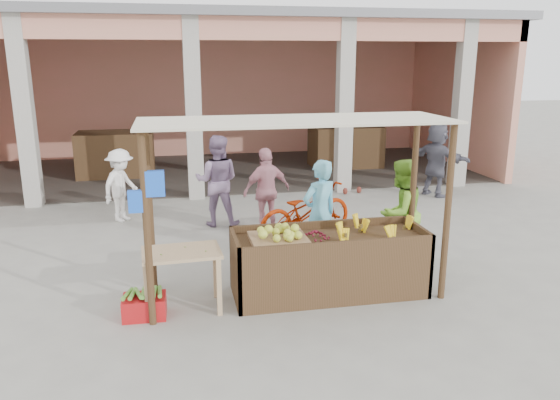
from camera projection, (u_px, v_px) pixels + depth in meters
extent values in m
plane|color=gray|center=(293.00, 296.00, 7.43)|extent=(60.00, 60.00, 0.00)
cube|color=tan|center=(216.00, 93.00, 17.73)|extent=(14.00, 0.20, 4.00)
cube|color=tan|center=(456.00, 97.00, 16.30)|extent=(0.20, 6.00, 4.00)
cube|color=tan|center=(237.00, 28.00, 11.83)|extent=(14.00, 0.30, 0.50)
cube|color=slate|center=(223.00, 20.00, 14.44)|extent=(14.40, 6.40, 0.20)
cube|color=#ACA69D|center=(25.00, 114.00, 11.41)|extent=(0.35, 0.35, 4.00)
cube|color=#ACA69D|center=(193.00, 110.00, 12.08)|extent=(0.35, 0.35, 4.00)
cube|color=#ACA69D|center=(344.00, 108.00, 12.75)|extent=(0.35, 0.35, 4.00)
cube|color=#ACA69D|center=(462.00, 105.00, 13.33)|extent=(0.35, 0.35, 4.00)
cube|color=#4A301D|center=(116.00, 154.00, 14.76)|extent=(2.00, 1.20, 1.20)
cube|color=#4A301D|center=(346.00, 147.00, 16.00)|extent=(2.00, 1.20, 1.20)
cube|color=#4A301D|center=(329.00, 265.00, 7.42)|extent=(2.60, 0.95, 0.80)
cylinder|color=#4A301D|center=(147.00, 232.00, 6.35)|extent=(0.09, 0.09, 2.35)
cylinder|color=#4A301D|center=(447.00, 214.00, 7.07)|extent=(0.09, 0.09, 2.35)
cylinder|color=#4A301D|center=(150.00, 208.00, 7.34)|extent=(0.09, 0.09, 2.35)
cylinder|color=#4A301D|center=(413.00, 195.00, 8.07)|extent=(0.09, 0.09, 2.35)
cube|color=beige|center=(296.00, 120.00, 6.91)|extent=(4.00, 1.35, 0.03)
cube|color=blue|center=(155.00, 184.00, 6.22)|extent=(0.22, 0.08, 0.30)
cube|color=blue|center=(136.00, 201.00, 6.23)|extent=(0.18, 0.07, 0.26)
cube|color=#916D4B|center=(278.00, 239.00, 7.18)|extent=(0.74, 0.64, 0.06)
ellipsoid|color=yellow|center=(278.00, 232.00, 7.15)|extent=(0.63, 0.55, 0.14)
ellipsoid|color=maroon|center=(315.00, 235.00, 7.21)|extent=(0.44, 0.36, 0.14)
cube|color=tan|center=(181.00, 252.00, 6.86)|extent=(1.01, 0.71, 0.04)
cube|color=tan|center=(147.00, 293.00, 6.61)|extent=(0.06, 0.06, 0.75)
cube|color=tan|center=(219.00, 287.00, 6.78)|extent=(0.06, 0.06, 0.75)
cube|color=tan|center=(148.00, 276.00, 7.13)|extent=(0.06, 0.06, 0.75)
cube|color=tan|center=(215.00, 271.00, 7.30)|extent=(0.06, 0.06, 0.75)
cube|color=#AF1215|center=(145.00, 307.00, 6.79)|extent=(0.54, 0.40, 0.27)
ellipsoid|color=maroon|center=(346.00, 182.00, 12.82)|extent=(0.45, 0.45, 0.62)
ellipsoid|color=maroon|center=(359.00, 181.00, 12.94)|extent=(0.45, 0.45, 0.62)
ellipsoid|color=maroon|center=(349.00, 179.00, 13.15)|extent=(0.45, 0.45, 0.62)
imported|color=#6ACBED|center=(320.00, 210.00, 8.27)|extent=(0.80, 0.70, 1.79)
imported|color=#74B32D|center=(400.00, 210.00, 8.37)|extent=(0.97, 0.82, 1.75)
imported|color=#901F01|center=(306.00, 210.00, 9.59)|extent=(1.49, 2.16, 1.07)
imported|color=white|center=(121.00, 183.00, 10.64)|extent=(0.97, 1.10, 1.55)
imported|color=#C9838F|center=(267.00, 188.00, 9.92)|extent=(1.10, 0.81, 1.68)
imported|color=#545361|center=(437.00, 157.00, 12.58)|extent=(1.26, 1.80, 1.80)
imported|color=gray|center=(217.00, 177.00, 10.33)|extent=(1.02, 0.72, 1.90)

